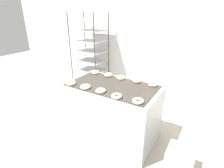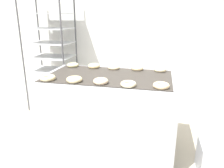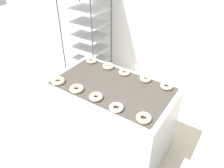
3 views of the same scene
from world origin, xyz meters
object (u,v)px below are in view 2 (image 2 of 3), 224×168
Objects in this scene: donut_far_leftmost at (73,65)px; donut_far_center at (114,67)px; donut_near_left at (74,79)px; donut_near_right at (128,84)px; donut_near_leftmost at (48,78)px; donut_near_rightmost at (161,85)px; donut_far_rightmost at (160,70)px; donut_far_right at (137,68)px; fryer_machine at (109,114)px; baking_rack_cart at (51,50)px; donut_near_center at (101,81)px; donut_far_left at (94,66)px; glaze_bin at (216,160)px.

donut_far_center is (0.51, -0.01, -0.00)m from donut_far_leftmost.
donut_near_right is at bearing -1.99° from donut_near_left.
donut_near_leftmost reaches higher than donut_near_rightmost.
donut_near_leftmost reaches higher than donut_far_rightmost.
donut_far_right is at bearing 0.25° from donut_far_leftmost.
donut_far_center is at bearing -0.75° from donut_far_leftmost.
donut_near_left reaches higher than donut_near_rightmost.
baking_rack_cart is at bearing 139.63° from fryer_machine.
donut_near_center is 1.00× the size of donut_far_left.
donut_far_center is (-0.55, 0.58, -0.00)m from donut_near_rightmost.
donut_far_right is at bearing 115.04° from donut_near_rightmost.
donut_far_leftmost reaches higher than donut_far_rightmost.
donut_near_left is at bearing -91.30° from donut_far_left.
donut_near_rightmost is at bearing -88.26° from donut_far_rightmost.
glaze_bin is at bearing -39.79° from donut_far_rightmost.
donut_far_right reaches higher than donut_far_leftmost.
donut_near_center is (-0.01, -0.28, 0.47)m from fryer_machine.
baking_rack_cart is 1.19m from donut_far_left.
donut_near_left is at bearing -143.17° from donut_far_rightmost.
donut_near_leftmost is 1.09× the size of donut_far_rightmost.
donut_near_right is 0.28m from donut_near_rightmost.
glaze_bin is at bearing 10.33° from donut_near_rightmost.
donut_near_rightmost is at bearing -36.94° from baking_rack_cart.
donut_near_leftmost is at bearing -116.00° from donut_far_left.
glaze_bin is 1.56m from donut_near_left.
donut_far_rightmost is (1.72, -0.72, -0.05)m from baking_rack_cart.
donut_near_rightmost is (0.54, -0.29, 0.46)m from fryer_machine.
baking_rack_cart is at bearing 125.52° from donut_near_left.
donut_far_center is at bearing 133.54° from donut_near_rightmost.
donut_near_right is (0.79, -0.01, -0.00)m from donut_near_leftmost.
baking_rack_cart is 1.76m from donut_near_center.
donut_near_left is 1.06× the size of donut_far_leftmost.
donut_near_rightmost is 1.03× the size of donut_far_rightmost.
fryer_machine is 9.88× the size of donut_far_leftmost.
baking_rack_cart is at bearing 132.44° from donut_near_center.
donut_near_leftmost is 1.00m from donut_far_right.
donut_near_rightmost is (1.08, 0.01, -0.00)m from donut_near_leftmost.
donut_far_center is 0.27m from donut_far_right.
donut_near_rightmost is 0.98m from donut_far_left.
donut_near_rightmost is at bearing -0.33° from donut_near_center.
baking_rack_cart is 1.47m from donut_near_leftmost.
donut_near_leftmost and donut_near_left have the same top height.
donut_far_center is at bearing -178.85° from donut_far_rightmost.
donut_near_rightmost is 1.04× the size of donut_far_center.
donut_near_left and donut_near_center have the same top height.
donut_far_right is 0.98× the size of donut_far_rightmost.
donut_far_left reaches higher than donut_near_rightmost.
baking_rack_cart is 0.99m from donut_far_leftmost.
donut_far_left is (-0.25, 0.30, 0.47)m from fryer_machine.
fryer_machine is 0.77m from donut_near_leftmost.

